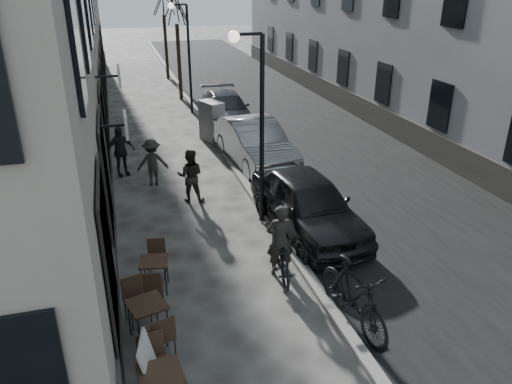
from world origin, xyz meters
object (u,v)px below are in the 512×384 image
pedestrian_mid (152,162)px  pedestrian_far (120,151)px  streetlamp_far (185,47)px  bistro_set_b (148,318)px  tree_near (176,8)px  utility_cabinet (212,121)px  bicycle (280,253)px  streetlamp_near (255,109)px  pedestrian_near (190,176)px  car_far (226,109)px  sign_board (153,375)px  tree_far (163,2)px  bistro_set_c (155,272)px  moped (354,296)px  car_mid (255,143)px  car_near (308,203)px

pedestrian_mid → pedestrian_far: (-0.96, 1.13, 0.09)m
streetlamp_far → pedestrian_far: 8.56m
bistro_set_b → tree_near: bearing=63.7°
utility_cabinet → bicycle: utility_cabinet is taller
streetlamp_near → pedestrian_mid: bearing=126.2°
streetlamp_far → tree_near: bearing=88.6°
pedestrian_near → pedestrian_far: bearing=-38.7°
streetlamp_far → car_far: 3.69m
sign_board → pedestrian_mid: 9.02m
streetlamp_far → bistro_set_b: streetlamp_far is taller
bicycle → pedestrian_mid: pedestrian_mid is taller
tree_far → pedestrian_far: bearing=-102.0°
pedestrian_near → pedestrian_far: 3.32m
streetlamp_far → pedestrian_near: streetlamp_far is taller
tree_near → bistro_set_c: bearing=-99.9°
streetlamp_far → streetlamp_near: bearing=-90.0°
moped → bicycle: bearing=102.8°
tree_near → utility_cabinet: tree_near is taller
moped → utility_cabinet: bearing=84.6°
streetlamp_near → car_far: (1.36, 9.61, -2.47)m
bistro_set_c → car_far: car_far is taller
car_mid → pedestrian_far: bearing=172.4°
bistro_set_c → streetlamp_far: bearing=88.3°
tree_near → pedestrian_near: (-1.57, -13.20, -3.85)m
tree_near → bistro_set_c: tree_near is taller
pedestrian_mid → pedestrian_far: pedestrian_far is taller
tree_near → bicycle: size_ratio=2.85×
streetlamp_near → tree_near: 15.08m
bistro_set_b → car_near: 5.50m
pedestrian_mid → car_far: pedestrian_mid is taller
sign_board → pedestrian_mid: pedestrian_mid is taller
bistro_set_c → car_mid: car_mid is taller
car_near → car_far: car_near is taller
bicycle → streetlamp_near: bearing=-85.8°
tree_near → sign_board: tree_near is taller
streetlamp_near → pedestrian_near: size_ratio=3.13×
streetlamp_near → bistro_set_c: streetlamp_near is taller
streetlamp_near → car_mid: streetlamp_near is taller
bistro_set_b → pedestrian_mid: bearing=67.6°
utility_cabinet → bicycle: size_ratio=0.81×
utility_cabinet → car_near: 8.38m
car_far → streetlamp_far: bearing=121.5°
streetlamp_far → pedestrian_far: bearing=-114.6°
utility_cabinet → car_mid: utility_cabinet is taller
tree_far → bistro_set_c: size_ratio=3.77×
streetlamp_far → moped: (0.57, -16.84, -2.48)m
tree_far → car_far: (1.28, -11.39, -3.97)m
tree_near → tree_far: (0.00, 6.00, 0.00)m
tree_far → bicycle: (-0.27, -23.69, -4.14)m
streetlamp_near → bicycle: 3.77m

